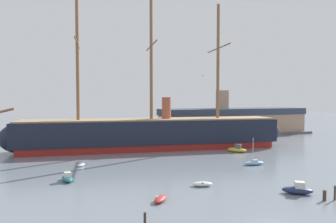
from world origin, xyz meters
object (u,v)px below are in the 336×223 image
at_px(mooring_piling_left_pair, 335,193).
at_px(seagull_in_flight, 203,76).
at_px(motorboat_mid_left, 67,178).
at_px(dinghy_far_left, 31,151).
at_px(tall_ship, 151,133).
at_px(mooring_piling_right_pair, 325,195).
at_px(dinghy_near_centre, 202,184).
at_px(sailboat_mid_right, 254,163).
at_px(mooring_piling_nearest, 145,220).
at_px(dinghy_foreground_left, 160,199).
at_px(motorboat_alongside_stern, 237,149).
at_px(dockside_warehouse_right, 234,122).
at_px(motorboat_far_right, 241,141).
at_px(dinghy_alongside_bow, 81,165).
at_px(motorboat_foreground_right, 298,190).

bearing_deg(mooring_piling_left_pair, seagull_in_flight, 144.02).
distance_m(motorboat_mid_left, mooring_piling_left_pair, 37.81).
relative_size(dinghy_far_left, mooring_piling_left_pair, 1.52).
distance_m(tall_ship, mooring_piling_right_pair, 45.60).
xyz_separation_m(dinghy_near_centre, sailboat_mid_right, (15.78, 9.18, 0.09)).
distance_m(mooring_piling_nearest, mooring_piling_left_pair, 24.85).
xyz_separation_m(dinghy_near_centre, motorboat_mid_left, (-18.40, 9.74, 0.17)).
distance_m(dinghy_foreground_left, seagull_in_flight, 17.54).
bearing_deg(sailboat_mid_right, tall_ship, 117.97).
bearing_deg(mooring_piling_nearest, mooring_piling_left_pair, -1.76).
bearing_deg(dinghy_foreground_left, motorboat_alongside_stern, 42.77).
distance_m(motorboat_mid_left, dockside_warehouse_right, 71.28).
distance_m(tall_ship, mooring_piling_nearest, 46.62).
height_order(motorboat_mid_left, mooring_piling_right_pair, motorboat_mid_left).
xyz_separation_m(sailboat_mid_right, motorboat_far_right, (13.79, 24.94, 0.15)).
bearing_deg(motorboat_far_right, motorboat_mid_left, -153.06).
xyz_separation_m(dockside_warehouse_right, seagull_in_flight, (-39.46, -53.41, 11.43)).
height_order(dockside_warehouse_right, seagull_in_flight, seagull_in_flight).
relative_size(sailboat_mid_right, motorboat_far_right, 1.24).
bearing_deg(motorboat_alongside_stern, dinghy_far_left, 158.94).
bearing_deg(tall_ship, motorboat_alongside_stern, -32.53).
height_order(dinghy_alongside_bow, seagull_in_flight, seagull_in_flight).
xyz_separation_m(mooring_piling_nearest, mooring_piling_left_pair, (24.83, -0.76, 0.20)).
height_order(tall_ship, dinghy_alongside_bow, tall_ship).
relative_size(dinghy_foreground_left, dinghy_near_centre, 0.90).
relative_size(tall_ship, dockside_warehouse_right, 1.35).
bearing_deg(motorboat_foreground_right, sailboat_mid_right, 72.56).
relative_size(dinghy_alongside_bow, mooring_piling_right_pair, 1.85).
xyz_separation_m(motorboat_alongside_stern, dockside_warehouse_right, (18.21, 29.79, 3.94)).
height_order(tall_ship, sailboat_mid_right, tall_ship).
bearing_deg(seagull_in_flight, dinghy_foreground_left, -159.31).
distance_m(motorboat_foreground_right, motorboat_mid_left, 33.72).
xyz_separation_m(dinghy_near_centre, motorboat_far_right, (29.57, 34.11, 0.24)).
xyz_separation_m(motorboat_mid_left, dockside_warehouse_right, (57.19, 42.34, 4.10)).
height_order(tall_ship, seagull_in_flight, tall_ship).
distance_m(dinghy_alongside_bow, mooring_piling_nearest, 30.57).
distance_m(motorboat_alongside_stern, dinghy_far_left, 49.34).
relative_size(sailboat_mid_right, dockside_warehouse_right, 0.09).
bearing_deg(dinghy_far_left, motorboat_mid_left, -76.86).
relative_size(dinghy_far_left, dockside_warehouse_right, 0.05).
height_order(dinghy_alongside_bow, mooring_piling_left_pair, mooring_piling_left_pair).
height_order(motorboat_far_right, dockside_warehouse_right, dockside_warehouse_right).
relative_size(motorboat_mid_left, dinghy_far_left, 1.34).
bearing_deg(tall_ship, motorboat_far_right, 1.02).
bearing_deg(mooring_piling_right_pair, motorboat_mid_left, 145.45).
bearing_deg(dinghy_foreground_left, sailboat_mid_right, 29.22).
bearing_deg(sailboat_mid_right, dinghy_foreground_left, -150.78).
distance_m(motorboat_alongside_stern, mooring_piling_right_pair, 34.43).
relative_size(motorboat_alongside_stern, mooring_piling_right_pair, 3.71).
distance_m(dinghy_foreground_left, sailboat_mid_right, 27.15).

